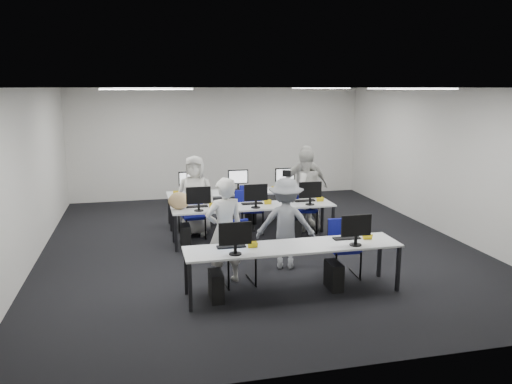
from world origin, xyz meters
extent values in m
plane|color=black|center=(0.00, 0.00, 0.00)|extent=(9.00, 9.00, 0.00)
plane|color=white|center=(0.00, 0.00, 3.00)|extent=(9.00, 9.00, 0.00)
cube|color=silver|center=(0.00, 4.50, 1.50)|extent=(8.00, 0.02, 3.00)
cube|color=silver|center=(0.00, -4.50, 1.50)|extent=(8.00, 0.02, 3.00)
cube|color=silver|center=(-4.00, 0.00, 1.50)|extent=(0.02, 9.00, 3.00)
cube|color=silver|center=(4.00, 0.00, 1.50)|extent=(0.02, 9.00, 3.00)
cube|color=white|center=(-2.00, -2.00, 2.98)|extent=(1.20, 0.60, 0.02)
cube|color=white|center=(2.00, -2.00, 2.98)|extent=(1.20, 0.60, 0.02)
cube|color=white|center=(-2.00, 2.00, 2.98)|extent=(1.20, 0.60, 0.02)
cube|color=white|center=(2.00, 2.00, 2.98)|extent=(1.20, 0.60, 0.02)
cube|color=white|center=(0.00, -2.40, 0.71)|extent=(3.20, 0.70, 0.03)
cube|color=black|center=(-1.55, -2.70, 0.35)|extent=(0.05, 0.05, 0.70)
cube|color=black|center=(-1.55, -2.10, 0.35)|extent=(0.05, 0.05, 0.70)
cube|color=black|center=(1.55, -2.70, 0.35)|extent=(0.05, 0.05, 0.70)
cube|color=black|center=(1.55, -2.10, 0.35)|extent=(0.05, 0.05, 0.70)
cube|color=white|center=(0.00, 0.20, 0.71)|extent=(3.20, 0.70, 0.03)
cube|color=black|center=(-1.55, -0.10, 0.35)|extent=(0.05, 0.05, 0.70)
cube|color=black|center=(-1.55, 0.50, 0.35)|extent=(0.05, 0.05, 0.70)
cube|color=black|center=(1.55, -0.10, 0.35)|extent=(0.05, 0.05, 0.70)
cube|color=black|center=(1.55, 0.50, 0.35)|extent=(0.05, 0.05, 0.70)
cube|color=white|center=(0.00, 1.60, 0.71)|extent=(3.20, 0.70, 0.03)
cube|color=black|center=(-1.55, 1.30, 0.35)|extent=(0.05, 0.05, 0.70)
cube|color=black|center=(-1.55, 1.90, 0.35)|extent=(0.05, 0.05, 0.70)
cube|color=black|center=(1.55, 1.30, 0.35)|extent=(0.05, 0.05, 0.70)
cube|color=black|center=(1.55, 1.90, 0.35)|extent=(0.05, 0.05, 0.70)
cube|color=#0D46B1|center=(-0.90, -2.58, 1.03)|extent=(0.46, 0.04, 0.32)
cube|color=black|center=(-0.90, -2.26, 0.74)|extent=(0.42, 0.14, 0.02)
ellipsoid|color=black|center=(-0.60, -2.26, 0.75)|extent=(0.07, 0.10, 0.04)
cube|color=black|center=(-1.15, -2.40, 0.21)|extent=(0.18, 0.40, 0.42)
cube|color=white|center=(0.90, -2.58, 1.03)|extent=(0.46, 0.04, 0.32)
cube|color=black|center=(0.90, -2.26, 0.74)|extent=(0.42, 0.14, 0.02)
ellipsoid|color=black|center=(1.20, -2.26, 0.75)|extent=(0.07, 0.10, 0.04)
cube|color=black|center=(0.65, -2.40, 0.21)|extent=(0.18, 0.40, 0.42)
cube|color=white|center=(-1.10, 0.02, 1.03)|extent=(0.46, 0.04, 0.32)
cube|color=black|center=(-1.10, 0.34, 0.74)|extent=(0.42, 0.14, 0.02)
ellipsoid|color=black|center=(-0.80, 0.34, 0.75)|extent=(0.07, 0.10, 0.04)
cube|color=black|center=(-1.35, 0.20, 0.21)|extent=(0.18, 0.40, 0.42)
cube|color=white|center=(0.00, 0.02, 1.03)|extent=(0.46, 0.04, 0.32)
cube|color=black|center=(0.00, 0.34, 0.74)|extent=(0.42, 0.14, 0.02)
ellipsoid|color=black|center=(0.30, 0.34, 0.75)|extent=(0.07, 0.10, 0.04)
cube|color=black|center=(-0.25, 0.20, 0.21)|extent=(0.18, 0.40, 0.42)
cube|color=white|center=(1.10, 0.02, 1.03)|extent=(0.46, 0.04, 0.32)
cube|color=black|center=(1.10, 0.34, 0.74)|extent=(0.42, 0.14, 0.02)
ellipsoid|color=black|center=(1.40, 0.34, 0.75)|extent=(0.07, 0.10, 0.04)
cube|color=black|center=(0.85, 0.20, 0.21)|extent=(0.18, 0.40, 0.42)
cube|color=white|center=(-1.10, 1.78, 1.03)|extent=(0.46, 0.04, 0.32)
cube|color=black|center=(-1.10, 1.46, 0.74)|extent=(0.42, 0.14, 0.02)
ellipsoid|color=black|center=(-1.40, 1.46, 0.75)|extent=(0.07, 0.10, 0.04)
cube|color=black|center=(-0.85, 1.60, 0.21)|extent=(0.18, 0.40, 0.42)
cube|color=white|center=(0.00, 1.78, 1.03)|extent=(0.46, 0.04, 0.32)
cube|color=black|center=(0.00, 1.46, 0.74)|extent=(0.42, 0.14, 0.02)
ellipsoid|color=black|center=(-0.30, 1.46, 0.75)|extent=(0.07, 0.10, 0.04)
cube|color=black|center=(0.25, 1.60, 0.21)|extent=(0.18, 0.40, 0.42)
cube|color=white|center=(1.10, 1.78, 1.03)|extent=(0.46, 0.04, 0.32)
cube|color=black|center=(1.10, 1.46, 0.74)|extent=(0.42, 0.14, 0.02)
ellipsoid|color=black|center=(0.80, 1.46, 0.75)|extent=(0.07, 0.10, 0.04)
cube|color=black|center=(1.35, 1.60, 0.21)|extent=(0.18, 0.40, 0.42)
cube|color=navy|center=(-0.72, -1.85, 0.49)|extent=(0.51, 0.49, 0.06)
cube|color=navy|center=(-0.74, -1.64, 0.77)|extent=(0.45, 0.09, 0.39)
cube|color=navy|center=(1.00, -1.95, 0.47)|extent=(0.47, 0.45, 0.06)
cube|color=navy|center=(1.01, -1.75, 0.73)|extent=(0.43, 0.08, 0.37)
cube|color=navy|center=(-1.12, 0.74, 0.44)|extent=(0.45, 0.44, 0.06)
cube|color=navy|center=(-1.14, 0.93, 0.69)|extent=(0.40, 0.08, 0.34)
cube|color=navy|center=(0.09, 0.82, 0.50)|extent=(0.53, 0.51, 0.06)
cube|color=navy|center=(0.12, 1.04, 0.78)|extent=(0.46, 0.11, 0.39)
cube|color=navy|center=(1.24, 0.65, 0.47)|extent=(0.53, 0.51, 0.06)
cube|color=navy|center=(1.28, 0.85, 0.74)|extent=(0.43, 0.14, 0.37)
cube|color=navy|center=(-1.17, 0.95, 0.45)|extent=(0.49, 0.48, 0.06)
cube|color=navy|center=(-1.14, 0.76, 0.71)|extent=(0.42, 0.11, 0.35)
cube|color=navy|center=(0.01, 1.12, 0.46)|extent=(0.51, 0.49, 0.06)
cube|color=navy|center=(-0.03, 0.93, 0.71)|extent=(0.42, 0.13, 0.36)
cube|color=navy|center=(1.07, 1.16, 0.44)|extent=(0.53, 0.52, 0.06)
cube|color=navy|center=(1.01, 0.98, 0.69)|extent=(0.40, 0.18, 0.35)
ellipsoid|color=tan|center=(-1.45, 0.23, 0.90)|extent=(0.42, 0.27, 0.33)
imported|color=beige|center=(-0.91, -1.76, 0.84)|extent=(0.68, 0.52, 1.67)
imported|color=beige|center=(1.21, 0.74, 0.87)|extent=(0.90, 0.74, 1.74)
imported|color=beige|center=(-1.06, 0.93, 0.82)|extent=(0.91, 0.70, 1.65)
imported|color=beige|center=(1.36, 1.14, 0.89)|extent=(1.06, 0.47, 1.78)
imported|color=gray|center=(0.20, -1.35, 0.77)|extent=(1.12, 0.85, 1.54)
cube|color=black|center=(0.25, -1.17, 1.59)|extent=(0.19, 0.21, 0.10)
camera|label=1|loc=(-2.12, -9.08, 3.01)|focal=35.00mm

